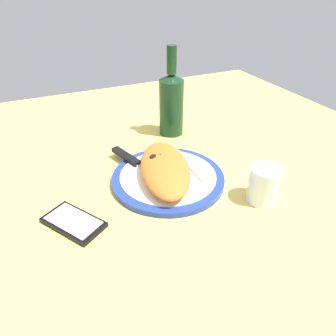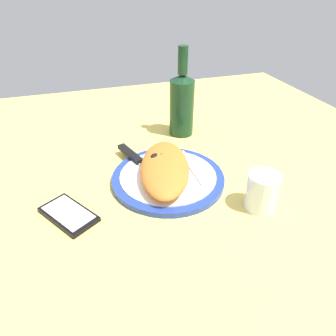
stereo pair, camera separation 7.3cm
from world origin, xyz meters
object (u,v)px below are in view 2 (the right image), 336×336
Objects in this scene: plate at (168,178)px; wine_bottle at (182,103)px; water_glass at (261,194)px; fork at (188,164)px; smartphone at (69,214)px; calzone at (164,167)px; knife at (137,159)px.

wine_bottle is at bearing -26.70° from plate.
plate is 22.67cm from water_glass.
fork is 1.12× the size of smartphone.
calzone is 9.91cm from knife.
calzone reaches higher than fork.
calzone is 8.07cm from fork.
water_glass is at bearing -137.39° from knife.
water_glass is 40.04cm from wine_bottle.
plate is at bearing -107.70° from calzone.
water_glass is at bearing -103.29° from smartphone.
water_glass reaches higher than calzone.
fork is 31.94cm from smartphone.
knife is 0.93× the size of wine_bottle.
fork is 20.98cm from water_glass.
fork is at bearing 27.88° from water_glass.
knife is at bearing 65.55° from fork.
wine_bottle reaches higher than water_glass.
plate reaches higher than smartphone.
water_glass reaches higher than fork.
water_glass is (-15.81, -17.11, -0.38)cm from calzone.
smartphone is at bearing 129.47° from wine_bottle.
knife reaches higher than smartphone.
water_glass is 0.32× the size of wine_bottle.
smartphone is (-8.94, 30.63, -1.39)cm from fork.
wine_bottle reaches higher than plate.
knife is 2.94× the size of water_glass.
calzone is (0.27, 0.84, 3.16)cm from plate.
water_glass is at bearing -152.12° from fork.
knife is at bearing 130.27° from wine_bottle.
water_glass is (-18.48, -9.78, 1.67)cm from fork.
wine_bottle is (29.71, -36.08, 9.63)cm from smartphone.
knife reaches higher than plate.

